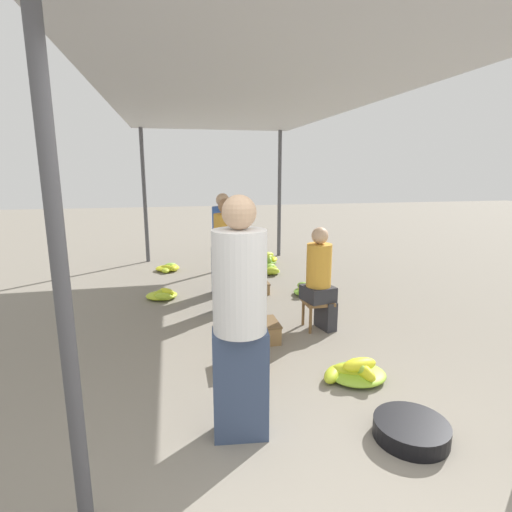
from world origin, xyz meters
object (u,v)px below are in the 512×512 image
Objects in this scene: banana_pile_right_1 at (310,290)px; shopper_walking_mid at (226,254)px; basin_black at (411,430)px; crate_mid at (242,358)px; vendor_foreground at (240,318)px; banana_pile_right_2 at (355,371)px; crate_near at (260,331)px; shopper_walking_far at (223,242)px; banana_pile_right_0 at (270,270)px; banana_pile_left_1 at (169,268)px; vendor_seated at (320,278)px; banana_pile_left_0 at (162,295)px; stool at (318,306)px; crate_far at (252,287)px; banana_pile_right_3 at (269,259)px.

shopper_walking_mid is (-1.37, -0.44, 0.74)m from banana_pile_right_1.
shopper_walking_mid is at bearing 107.42° from basin_black.
crate_mid is at bearing 127.66° from basin_black.
banana_pile_right_2 is (1.18, 0.56, -0.84)m from vendor_foreground.
crate_near is 0.27× the size of shopper_walking_far.
banana_pile_right_1 is at bearing 52.87° from crate_near.
banana_pile_right_0 is at bearing 42.32° from shopper_walking_far.
banana_pile_left_1 is 0.85× the size of banana_pile_right_1.
vendor_foreground is at bearing -125.54° from vendor_seated.
shopper_walking_far reaches higher than banana_pile_left_0.
banana_pile_right_0 is 0.25× the size of shopper_walking_far.
stool is 0.23× the size of shopper_walking_far.
vendor_foreground reaches higher than banana_pile_right_1.
crate_far is at bearing 107.00° from vendor_seated.
banana_pile_right_2 is 0.42× the size of shopper_walking_far.
crate_far is 0.86m from shopper_walking_far.
stool is 1.71m from crate_far.
basin_black is at bearing -52.34° from crate_mid.
shopper_walking_mid reaches higher than banana_pile_right_3.
crate_mid is at bearing -107.23° from banana_pile_right_3.
stool is at bearing 14.53° from crate_near.
vendor_foreground reaches higher than banana_pile_left_0.
shopper_walking_far is (0.15, 2.53, 0.73)m from crate_mid.
banana_pile_right_1 is 1.20× the size of crate_far.
banana_pile_left_1 is 1.17× the size of crate_near.
crate_far is at bearing -13.68° from shopper_walking_far.
shopper_walking_far is (0.07, 0.87, 0.01)m from shopper_walking_mid.
banana_pile_left_1 is 0.74× the size of banana_pile_right_2.
basin_black is 5.67m from banana_pile_left_1.
crate_near is at bearing -106.31° from banana_pile_right_0.
banana_pile_left_1 is at bearing 119.23° from shopper_walking_far.
banana_pile_left_0 is 2.51m from crate_mid.
crate_mid is at bearing -71.10° from banana_pile_left_0.
banana_pile_right_0 is 0.60× the size of banana_pile_right_2.
banana_pile_right_2 reaches higher than banana_pile_right_0.
banana_pile_right_3 is at bearing 3.83° from banana_pile_left_1.
banana_pile_right_0 is (0.13, 4.75, 0.02)m from basin_black.
banana_pile_left_1 is (-0.52, 5.10, -0.86)m from vendor_foreground.
shopper_walking_far is at bearing 118.43° from vendor_seated.
shopper_walking_mid reaches higher than banana_pile_right_0.
vendor_seated is at bearing -73.00° from crate_far.
banana_pile_right_0 reaches higher than banana_pile_right_1.
stool is at bearing -91.43° from banana_pile_right_0.
shopper_walking_far is (-0.84, 2.99, 0.73)m from banana_pile_right_2.
banana_pile_left_1 is at bearing 137.56° from banana_pile_right_1.
banana_pile_right_0 is at bearing 73.27° from vendor_foreground.
banana_pile_right_1 is 2.13m from banana_pile_right_3.
banana_pile_left_0 is at bearing -170.71° from shopper_walking_far.
banana_pile_right_0 is 1.37m from banana_pile_right_1.
crate_near is at bearing -57.67° from banana_pile_left_0.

